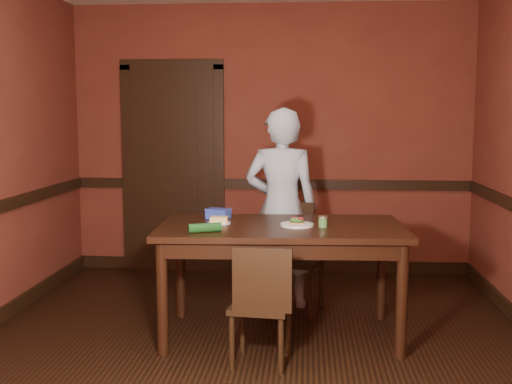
# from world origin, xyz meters

# --- Properties ---
(floor) EXTENTS (4.00, 4.50, 0.01)m
(floor) POSITION_xyz_m (0.00, 0.00, 0.00)
(floor) COLOR black
(floor) RESTS_ON ground
(wall_back) EXTENTS (4.00, 0.02, 2.70)m
(wall_back) POSITION_xyz_m (0.00, 2.25, 1.35)
(wall_back) COLOR maroon
(wall_back) RESTS_ON ground
(wall_front) EXTENTS (4.00, 0.02, 2.70)m
(wall_front) POSITION_xyz_m (0.00, -2.25, 1.35)
(wall_front) COLOR maroon
(wall_front) RESTS_ON ground
(dado_back) EXTENTS (4.00, 0.03, 0.10)m
(dado_back) POSITION_xyz_m (0.00, 2.23, 0.90)
(dado_back) COLOR black
(dado_back) RESTS_ON ground
(baseboard_back) EXTENTS (4.00, 0.03, 0.12)m
(baseboard_back) POSITION_xyz_m (0.00, 2.23, 0.06)
(baseboard_back) COLOR black
(baseboard_back) RESTS_ON ground
(door) EXTENTS (1.05, 0.07, 2.20)m
(door) POSITION_xyz_m (-1.00, 2.22, 1.09)
(door) COLOR black
(door) RESTS_ON ground
(dining_table) EXTENTS (1.79, 1.06, 0.82)m
(dining_table) POSITION_xyz_m (0.19, 0.31, 0.41)
(dining_table) COLOR black
(dining_table) RESTS_ON floor
(chair_far) EXTENTS (0.50, 0.50, 0.88)m
(chair_far) POSITION_xyz_m (0.28, 0.90, 0.44)
(chair_far) COLOR black
(chair_far) RESTS_ON floor
(chair_near) EXTENTS (0.41, 0.41, 0.80)m
(chair_near) POSITION_xyz_m (0.08, -0.23, 0.40)
(chair_near) COLOR black
(chair_near) RESTS_ON floor
(person) EXTENTS (0.61, 0.41, 1.66)m
(person) POSITION_xyz_m (0.16, 1.05, 0.83)
(person) COLOR #ADC8D7
(person) RESTS_ON floor
(sandwich_plate) EXTENTS (0.24, 0.24, 0.06)m
(sandwich_plate) POSITION_xyz_m (0.30, 0.27, 0.84)
(sandwich_plate) COLOR white
(sandwich_plate) RESTS_ON dining_table
(sauce_jar) EXTENTS (0.07, 0.07, 0.08)m
(sauce_jar) POSITION_xyz_m (0.48, 0.24, 0.86)
(sauce_jar) COLOR #4C813C
(sauce_jar) RESTS_ON dining_table
(cheese_saucer) EXTENTS (0.17, 0.17, 0.05)m
(cheese_saucer) POSITION_xyz_m (-0.27, 0.32, 0.84)
(cheese_saucer) COLOR white
(cheese_saucer) RESTS_ON dining_table
(food_tub) EXTENTS (0.20, 0.17, 0.07)m
(food_tub) POSITION_xyz_m (-0.30, 0.55, 0.86)
(food_tub) COLOR blue
(food_tub) RESTS_ON dining_table
(wrapped_veg) EXTENTS (0.23, 0.14, 0.06)m
(wrapped_veg) POSITION_xyz_m (-0.32, -0.02, 0.85)
(wrapped_veg) COLOR #174919
(wrapped_veg) RESTS_ON dining_table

